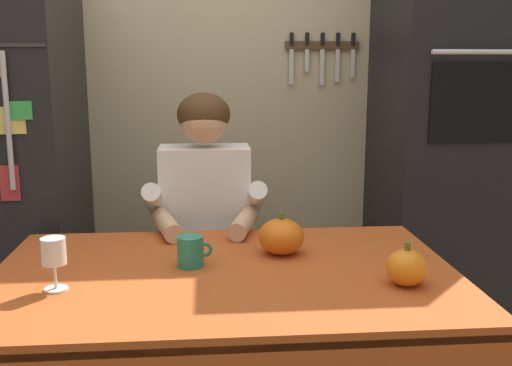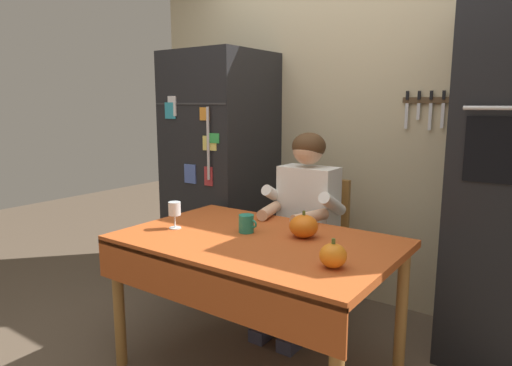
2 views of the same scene
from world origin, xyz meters
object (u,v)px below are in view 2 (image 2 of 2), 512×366
at_px(refrigerator, 221,171).
at_px(chair_behind_person, 316,242).
at_px(coffee_mug, 247,224).
at_px(wine_glass, 175,210).
at_px(pumpkin_large, 333,255).
at_px(pumpkin_medium, 304,226).
at_px(dining_table, 254,255).
at_px(seated_person, 303,214).

relative_size(refrigerator, chair_behind_person, 1.94).
relative_size(coffee_mug, wine_glass, 0.72).
relative_size(refrigerator, coffee_mug, 16.59).
distance_m(refrigerator, chair_behind_person, 0.98).
xyz_separation_m(pumpkin_large, pumpkin_medium, (-0.32, 0.31, 0.01)).
bearing_deg(chair_behind_person, refrigerator, 174.21).
distance_m(dining_table, coffee_mug, 0.18).
relative_size(refrigerator, dining_table, 1.29).
relative_size(chair_behind_person, seated_person, 0.75).
height_order(dining_table, coffee_mug, coffee_mug).
bearing_deg(dining_table, pumpkin_medium, 42.05).
distance_m(dining_table, chair_behind_person, 0.81).
xyz_separation_m(refrigerator, chair_behind_person, (0.89, -0.09, -0.39)).
bearing_deg(coffee_mug, refrigerator, 136.22).
distance_m(dining_table, pumpkin_medium, 0.29).
relative_size(dining_table, pumpkin_medium, 9.33).
xyz_separation_m(wine_glass, pumpkin_large, (0.98, -0.05, -0.05)).
relative_size(chair_behind_person, coffee_mug, 8.57).
xyz_separation_m(coffee_mug, wine_glass, (-0.37, -0.17, 0.06)).
height_order(chair_behind_person, pumpkin_medium, chair_behind_person).
distance_m(chair_behind_person, seated_person, 0.29).
bearing_deg(seated_person, pumpkin_medium, -60.20).
bearing_deg(dining_table, chair_behind_person, 94.23).
bearing_deg(pumpkin_large, coffee_mug, 160.85).
relative_size(seated_person, wine_glass, 8.31).
bearing_deg(pumpkin_medium, coffee_mug, -161.28).
bearing_deg(dining_table, refrigerator, 137.09).
xyz_separation_m(seated_person, coffee_mug, (-0.04, -0.53, 0.05)).
xyz_separation_m(seated_person, wine_glass, (-0.41, -0.70, 0.11)).
xyz_separation_m(seated_person, pumpkin_medium, (0.25, -0.43, 0.06)).
height_order(refrigerator, chair_behind_person, refrigerator).
distance_m(pumpkin_large, pumpkin_medium, 0.44).
xyz_separation_m(refrigerator, coffee_mug, (0.85, -0.81, -0.11)).
bearing_deg(refrigerator, wine_glass, -63.92).
xyz_separation_m(chair_behind_person, coffee_mug, (-0.04, -0.72, 0.28)).
bearing_deg(seated_person, chair_behind_person, 90.00).
bearing_deg(pumpkin_large, refrigerator, 144.90).
height_order(dining_table, pumpkin_medium, pumpkin_medium).
bearing_deg(refrigerator, pumpkin_large, -35.10).
bearing_deg(dining_table, pumpkin_large, -15.44).
bearing_deg(refrigerator, chair_behind_person, -5.79).
relative_size(refrigerator, wine_glass, 12.01).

